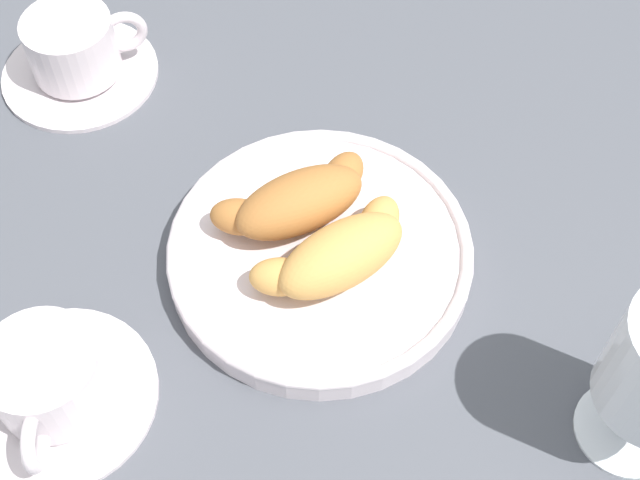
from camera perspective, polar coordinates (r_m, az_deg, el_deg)
name	(u,v)px	position (r m, az deg, el deg)	size (l,w,h in m)	color
ground_plane	(297,285)	(0.65, -1.51, -2.95)	(2.20, 2.20, 0.00)	#4C4F56
pastry_plate	(320,253)	(0.65, 0.00, -0.84)	(0.23, 0.23, 0.02)	silver
croissant_large	(339,254)	(0.61, 1.23, -0.90)	(0.14, 0.06, 0.04)	#D6994C
croissant_small	(298,200)	(0.64, -1.47, 2.60)	(0.14, 0.07, 0.04)	#AD6B33
coffee_cup_near	(76,53)	(0.79, -15.67, 11.67)	(0.14, 0.14, 0.06)	silver
coffee_cup_far	(50,384)	(0.61, -17.23, -8.96)	(0.14, 0.14, 0.06)	silver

